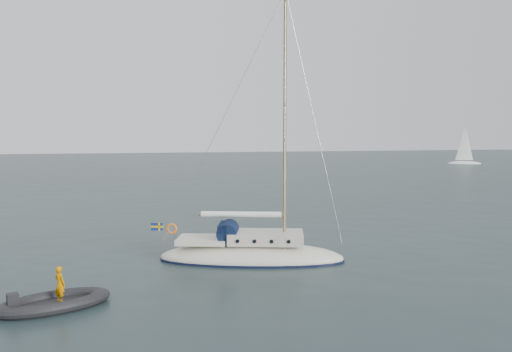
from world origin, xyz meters
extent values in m
plane|color=black|center=(0.00, 0.00, 0.00)|extent=(300.00, 300.00, 0.00)
ellipsoid|color=beige|center=(-2.44, -2.50, 0.14)|extent=(8.70, 2.71, 1.45)
cube|color=beige|center=(-1.77, -2.50, 1.14)|extent=(3.48, 1.84, 0.53)
cube|color=beige|center=(-4.76, -2.50, 0.99)|extent=(2.32, 1.84, 0.24)
cylinder|color=#0C1732|center=(-3.55, -2.50, 1.41)|extent=(0.93, 1.59, 0.93)
cube|color=#0C1732|center=(-3.75, -2.50, 1.60)|extent=(0.43, 1.59, 0.39)
cylinder|color=olive|center=(-0.90, -2.50, 6.67)|extent=(0.14, 0.14, 11.59)
cylinder|color=olive|center=(-0.90, -2.50, 7.25)|extent=(0.05, 2.13, 0.05)
cylinder|color=olive|center=(-2.93, -2.50, 2.17)|extent=(4.06, 0.10, 0.10)
cylinder|color=white|center=(-2.93, -2.50, 2.22)|extent=(3.77, 0.27, 0.27)
cylinder|color=gray|center=(-6.31, -2.50, 1.40)|extent=(0.04, 2.13, 0.04)
torus|color=orange|center=(-6.36, -1.92, 1.40)|extent=(0.52, 0.10, 0.52)
cylinder|color=olive|center=(-6.65, -2.50, 1.30)|extent=(0.03, 0.03, 0.87)
cube|color=navy|center=(-6.94, -2.50, 1.59)|extent=(0.58, 0.02, 0.37)
cube|color=#E0AD04|center=(-6.94, -2.50, 1.59)|extent=(0.60, 0.03, 0.09)
cube|color=#E0AD04|center=(-6.83, -2.50, 1.59)|extent=(0.09, 0.03, 0.39)
cylinder|color=black|center=(-3.02, -1.57, 1.14)|extent=(0.17, 0.06, 0.17)
cylinder|color=black|center=(-3.02, -3.43, 1.14)|extent=(0.17, 0.06, 0.17)
cylinder|color=black|center=(-2.25, -1.57, 1.14)|extent=(0.17, 0.06, 0.17)
cylinder|color=black|center=(-2.25, -3.43, 1.14)|extent=(0.17, 0.06, 0.17)
cylinder|color=black|center=(-1.48, -1.57, 1.14)|extent=(0.17, 0.06, 0.17)
cylinder|color=black|center=(-1.48, -3.43, 1.14)|extent=(0.17, 0.06, 0.17)
cylinder|color=black|center=(-0.70, -1.57, 1.14)|extent=(0.17, 0.06, 0.17)
cylinder|color=black|center=(-0.70, -3.43, 1.14)|extent=(0.17, 0.06, 0.17)
cube|color=#515257|center=(-3.51, -2.63, 0.12)|extent=(1.74, 0.72, 0.10)
cube|color=black|center=(-10.64, -6.91, 0.14)|extent=(2.38, 0.99, 0.12)
cube|color=black|center=(-11.93, -6.91, 0.45)|extent=(0.35, 0.35, 0.60)
imported|color=#D47B00|center=(-10.45, -6.91, 0.81)|extent=(0.45, 0.54, 1.26)
ellipsoid|color=white|center=(61.29, 63.29, 0.06)|extent=(6.67, 2.22, 1.11)
cylinder|color=gray|center=(61.29, 63.29, 4.45)|extent=(0.11, 0.11, 7.78)
cone|color=white|center=(61.24, 63.29, 4.45)|extent=(3.56, 3.56, 7.23)
camera|label=1|loc=(-8.48, -24.85, 5.91)|focal=35.00mm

